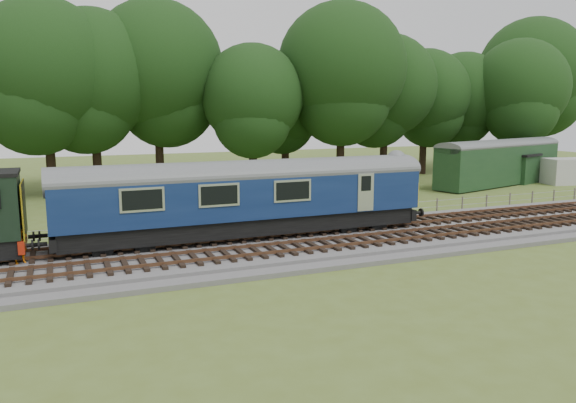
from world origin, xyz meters
name	(u,v)px	position (x,y,z in m)	size (l,w,h in m)	color
ground	(363,240)	(0.00, 0.00, 0.00)	(120.00, 120.00, 0.00)	#506124
ballast	(363,237)	(0.00, 0.00, 0.17)	(70.00, 7.00, 0.35)	#4C4C4F
track_north	(350,227)	(0.00, 1.40, 0.42)	(67.20, 2.40, 0.21)	black
track_south	(380,239)	(0.00, -1.60, 0.42)	(67.20, 2.40, 0.21)	black
fence	(324,223)	(0.00, 4.50, 0.00)	(64.00, 0.12, 1.00)	#6B6054
tree_line	(235,186)	(0.00, 22.00, 0.00)	(70.00, 8.00, 18.00)	black
dmu_railcar	(247,192)	(-5.70, 1.40, 2.61)	(18.05, 2.86, 3.88)	black
worker	(19,243)	(-15.81, 0.50, 1.21)	(0.63, 0.41, 1.73)	orange
parked_coach	(500,160)	(21.57, 13.69, 2.18)	(15.37, 6.66, 3.89)	#19371C
shed	(516,168)	(24.24, 14.41, 1.34)	(4.18, 4.18, 2.64)	#19371C
caravan	(571,171)	(28.03, 11.82, 1.13)	(4.64, 2.27, 2.27)	#AFAFAA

